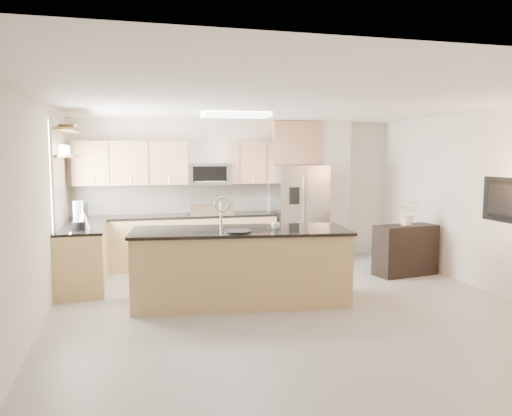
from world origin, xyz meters
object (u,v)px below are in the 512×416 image
object	(u,v)px
coffee_maker	(81,213)
bowl	(67,126)
range	(210,239)
credenza	(405,250)
kettle	(84,219)
flower_vase	(408,206)
refrigerator	(299,213)
microwave	(208,174)
island	(241,266)
television	(505,201)
blender	(78,218)
cup	(275,226)
platter	(237,231)

from	to	relation	value
coffee_maker	bowl	xyz separation A→B (m)	(-0.16, -0.00, 1.30)
range	credenza	xyz separation A→B (m)	(2.99, -1.54, -0.06)
kettle	flower_vase	size ratio (longest dim) A/B	0.46
refrigerator	coffee_maker	distance (m)	3.84
kettle	coffee_maker	xyz separation A→B (m)	(-0.07, 0.44, 0.03)
refrigerator	bowl	xyz separation A→B (m)	(-3.91, -0.76, 1.50)
range	bowl	size ratio (longest dim) A/B	2.91
microwave	kettle	world-z (taller)	microwave
island	bowl	world-z (taller)	bowl
range	television	xyz separation A→B (m)	(3.51, -3.12, 0.88)
range	blender	bearing A→B (deg)	-144.49
flower_vase	cup	bearing A→B (deg)	-159.69
credenza	blender	xyz separation A→B (m)	(-5.07, 0.06, 0.69)
blender	flower_vase	xyz separation A→B (m)	(5.08, -0.06, 0.03)
refrigerator	television	size ratio (longest dim) A/B	1.65
island	bowl	distance (m)	3.35
refrigerator	credenza	bearing A→B (deg)	-48.23
range	cup	distance (m)	2.59
refrigerator	kettle	distance (m)	3.88
blender	bowl	xyz separation A→B (m)	(-0.18, 0.67, 1.29)
platter	coffee_maker	xyz separation A→B (m)	(-2.04, 1.79, 0.09)
credenza	bowl	distance (m)	5.65
range	microwave	world-z (taller)	microwave
microwave	flower_vase	world-z (taller)	microwave
credenza	kettle	distance (m)	5.06
island	flower_vase	size ratio (longest dim) A/B	4.83
refrigerator	flower_vase	world-z (taller)	refrigerator
blender	television	distance (m)	5.83
credenza	bowl	size ratio (longest dim) A/B	2.63
kettle	range	bearing A→B (deg)	31.60
microwave	platter	bearing A→B (deg)	-91.26
island	platter	distance (m)	0.56
bowl	flower_vase	bearing A→B (deg)	-7.98
platter	kettle	world-z (taller)	kettle
refrigerator	platter	size ratio (longest dim) A/B	4.98
refrigerator	microwave	bearing A→B (deg)	174.14
range	cup	bearing A→B (deg)	-79.05
refrigerator	coffee_maker	xyz separation A→B (m)	(-3.75, -0.76, 0.19)
microwave	credenza	world-z (taller)	microwave
platter	kettle	distance (m)	2.38
platter	bowl	size ratio (longest dim) A/B	0.91
cup	television	world-z (taller)	television
cup	blender	xyz separation A→B (m)	(-2.56, 1.00, 0.07)
blender	coffee_maker	distance (m)	0.68
microwave	television	bearing A→B (deg)	-42.75
cup	platter	size ratio (longest dim) A/B	0.33
island	blender	world-z (taller)	island
blender	bowl	size ratio (longest dim) A/B	1.04
blender	television	bearing A→B (deg)	-16.36
island	television	world-z (taller)	television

